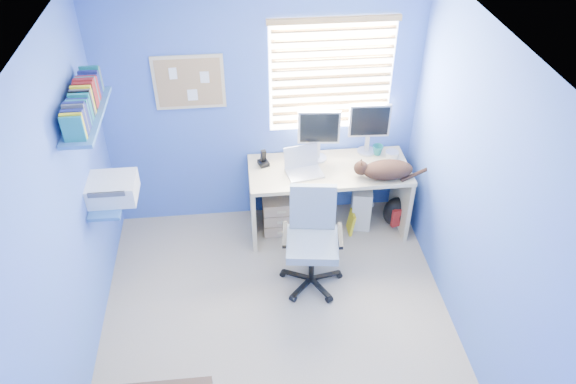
{
  "coord_description": "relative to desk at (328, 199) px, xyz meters",
  "views": [
    {
      "loc": [
        -0.24,
        -3.1,
        3.83
      ],
      "look_at": [
        0.15,
        0.65,
        0.95
      ],
      "focal_mm": 35.0,
      "sensor_mm": 36.0,
      "label": 1
    }
  ],
  "objects": [
    {
      "name": "tower_pc",
      "position": [
        0.38,
        0.11,
        -0.14
      ],
      "size": [
        0.27,
        0.47,
        0.45
      ],
      "primitive_type": "cube",
      "rotation": [
        0.0,
        0.0,
        -0.2
      ],
      "color": "beige",
      "rests_on": "floor"
    },
    {
      "name": "yellow_book",
      "position": [
        0.24,
        -0.09,
        -0.25
      ],
      "size": [
        0.03,
        0.17,
        0.24
      ],
      "primitive_type": "cube",
      "color": "yellow",
      "rests_on": "floor"
    },
    {
      "name": "office_chair",
      "position": [
        -0.26,
        -0.72,
        -0.02
      ],
      "size": [
        0.62,
        0.62,
        0.95
      ],
      "color": "black",
      "rests_on": "floor"
    },
    {
      "name": "monitor_right",
      "position": [
        0.41,
        0.24,
        0.64
      ],
      "size": [
        0.41,
        0.14,
        0.54
      ],
      "primitive_type": "cube",
      "rotation": [
        0.0,
        0.0,
        -0.05
      ],
      "color": "silver",
      "rests_on": "desk"
    },
    {
      "name": "cat",
      "position": [
        0.52,
        -0.2,
        0.46
      ],
      "size": [
        0.51,
        0.32,
        0.17
      ],
      "primitive_type": "ellipsoid",
      "rotation": [
        0.0,
        0.0,
        -0.15
      ],
      "color": "black",
      "rests_on": "desk"
    },
    {
      "name": "ceiling",
      "position": [
        -0.61,
        -1.26,
        2.13
      ],
      "size": [
        3.0,
        3.2,
        0.0
      ],
      "primitive_type": "cube",
      "color": "white",
      "rests_on": "wall_back"
    },
    {
      "name": "cd_spindle",
      "position": [
        0.64,
        0.12,
        0.41
      ],
      "size": [
        0.13,
        0.13,
        0.07
      ],
      "primitive_type": "cylinder",
      "color": "silver",
      "rests_on": "desk"
    },
    {
      "name": "phone",
      "position": [
        -0.63,
        0.13,
        0.45
      ],
      "size": [
        0.12,
        0.13,
        0.17
      ],
      "primitive_type": "cube",
      "rotation": [
        0.0,
        0.0,
        0.31
      ],
      "color": "black",
      "rests_on": "desk"
    },
    {
      "name": "floor",
      "position": [
        -0.61,
        -1.26,
        -0.37
      ],
      "size": [
        3.0,
        3.2,
        0.0
      ],
      "primitive_type": "cube",
      "color": "#A19781",
      "rests_on": "ground"
    },
    {
      "name": "wall_left",
      "position": [
        -2.11,
        -1.26,
        0.88
      ],
      "size": [
        0.01,
        3.2,
        2.5
      ],
      "primitive_type": "cube",
      "color": "#4270C5",
      "rests_on": "ground"
    },
    {
      "name": "window_blinds",
      "position": [
        0.04,
        0.31,
        1.18
      ],
      "size": [
        1.15,
        0.05,
        1.1
      ],
      "color": "white",
      "rests_on": "ground"
    },
    {
      "name": "desk",
      "position": [
        0.0,
        0.0,
        0.0
      ],
      "size": [
        1.55,
        0.65,
        0.74
      ],
      "primitive_type": "cube",
      "color": "#DABF8B",
      "rests_on": "floor"
    },
    {
      "name": "drawer_boxes",
      "position": [
        -0.47,
        0.02,
        -0.17
      ],
      "size": [
        0.35,
        0.28,
        0.41
      ],
      "primitive_type": "cube",
      "color": "tan",
      "rests_on": "floor"
    },
    {
      "name": "wall_shelves",
      "position": [
        -1.97,
        -0.51,
        1.06
      ],
      "size": [
        0.42,
        0.9,
        1.05
      ],
      "color": "#3466A3",
      "rests_on": "ground"
    },
    {
      "name": "wall_right",
      "position": [
        0.89,
        -1.26,
        0.88
      ],
      "size": [
        0.01,
        3.2,
        2.5
      ],
      "primitive_type": "cube",
      "color": "#4270C5",
      "rests_on": "ground"
    },
    {
      "name": "monitor_left",
      "position": [
        -0.09,
        0.17,
        0.64
      ],
      "size": [
        0.41,
        0.16,
        0.54
      ],
      "primitive_type": "cube",
      "rotation": [
        0.0,
        0.0,
        -0.09
      ],
      "color": "silver",
      "rests_on": "desk"
    },
    {
      "name": "laptop",
      "position": [
        -0.25,
        -0.06,
        0.48
      ],
      "size": [
        0.37,
        0.32,
        0.22
      ],
      "primitive_type": "cube",
      "rotation": [
        0.0,
        0.0,
        0.18
      ],
      "color": "silver",
      "rests_on": "desk"
    },
    {
      "name": "mug",
      "position": [
        0.51,
        0.19,
        0.42
      ],
      "size": [
        0.1,
        0.09,
        0.1
      ],
      "primitive_type": "imported",
      "color": "#166F6A",
      "rests_on": "desk"
    },
    {
      "name": "wall_back",
      "position": [
        -0.61,
        0.34,
        0.88
      ],
      "size": [
        3.0,
        0.01,
        2.5
      ],
      "primitive_type": "cube",
      "color": "#4270C5",
      "rests_on": "ground"
    },
    {
      "name": "backpack",
      "position": [
        0.72,
        -0.04,
        -0.2
      ],
      "size": [
        0.34,
        0.29,
        0.34
      ],
      "primitive_type": "ellipsoid",
      "rotation": [
        0.0,
        0.0,
        0.27
      ],
      "color": "black",
      "rests_on": "floor"
    },
    {
      "name": "corkboard",
      "position": [
        -1.26,
        0.33,
        1.18
      ],
      "size": [
        0.64,
        0.02,
        0.52
      ],
      "color": "#DABF8B",
      "rests_on": "ground"
    }
  ]
}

